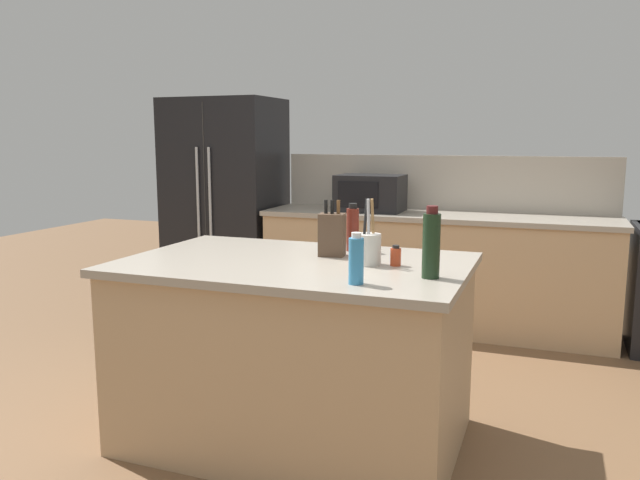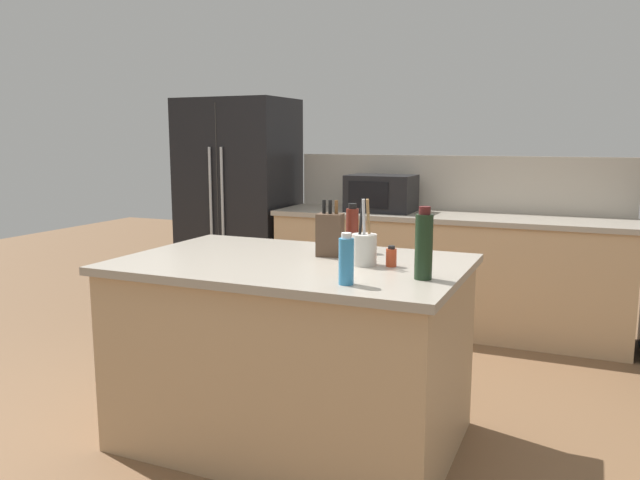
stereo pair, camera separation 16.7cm
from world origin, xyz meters
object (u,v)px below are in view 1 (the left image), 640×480
at_px(refrigerator, 226,203).
at_px(microwave, 370,193).
at_px(knife_block, 332,234).
at_px(vinegar_bottle, 353,229).
at_px(wine_bottle, 431,244).
at_px(spice_jar_paprika, 396,256).
at_px(utensil_crock, 369,248).
at_px(dish_soap_bottle, 356,260).

distance_m(refrigerator, microwave, 1.41).
bearing_deg(knife_block, vinegar_bottle, 64.53).
distance_m(wine_bottle, spice_jar_paprika, 0.31).
bearing_deg(refrigerator, knife_block, -49.35).
bearing_deg(microwave, utensil_crock, -74.13).
bearing_deg(refrigerator, spice_jar_paprika, -45.73).
bearing_deg(utensil_crock, spice_jar_paprika, 9.46).
relative_size(vinegar_bottle, dish_soap_bottle, 1.19).
height_order(refrigerator, microwave, refrigerator).
bearing_deg(spice_jar_paprika, dish_soap_bottle, -98.50).
height_order(refrigerator, wine_bottle, refrigerator).
bearing_deg(refrigerator, dish_soap_bottle, -51.64).
distance_m(microwave, dish_soap_bottle, 2.67).
height_order(refrigerator, spice_jar_paprika, refrigerator).
xyz_separation_m(knife_block, vinegar_bottle, (0.05, 0.18, 0.01)).
bearing_deg(microwave, wine_bottle, -67.99).
xyz_separation_m(utensil_crock, spice_jar_paprika, (0.13, 0.02, -0.04)).
bearing_deg(vinegar_bottle, knife_block, -106.81).
height_order(microwave, utensil_crock, utensil_crock).
distance_m(refrigerator, utensil_crock, 3.00).
height_order(refrigerator, dish_soap_bottle, refrigerator).
distance_m(knife_block, vinegar_bottle, 0.19).
bearing_deg(vinegar_bottle, refrigerator, 134.10).
bearing_deg(spice_jar_paprika, vinegar_bottle, 135.28).
distance_m(knife_block, spice_jar_paprika, 0.40).
xyz_separation_m(refrigerator, knife_block, (1.78, -2.07, 0.11)).
height_order(utensil_crock, spice_jar_paprika, utensil_crock).
bearing_deg(utensil_crock, knife_block, 147.47).
height_order(knife_block, vinegar_bottle, knife_block).
distance_m(utensil_crock, wine_bottle, 0.39).
bearing_deg(knife_block, spice_jar_paprika, -28.33).
bearing_deg(dish_soap_bottle, microwave, 104.82).
bearing_deg(wine_bottle, refrigerator, 134.35).
distance_m(refrigerator, knife_block, 2.73).
relative_size(spice_jar_paprika, dish_soap_bottle, 0.46).
distance_m(refrigerator, vinegar_bottle, 2.63).
height_order(microwave, vinegar_bottle, microwave).
bearing_deg(knife_block, microwave, 91.92).
bearing_deg(microwave, dish_soap_bottle, -75.18).
bearing_deg(vinegar_bottle, dish_soap_bottle, -71.28).
relative_size(utensil_crock, vinegar_bottle, 1.24).
relative_size(refrigerator, knife_block, 6.54).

